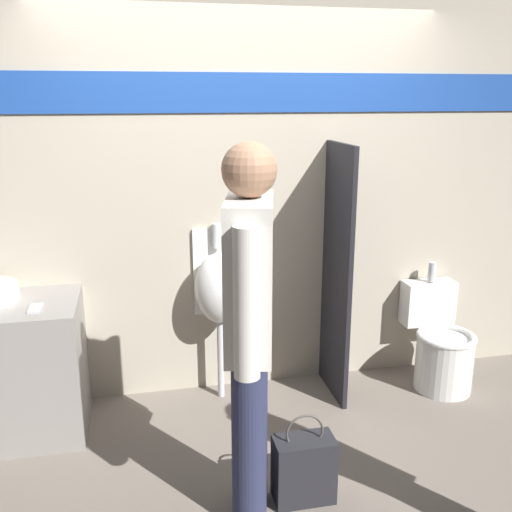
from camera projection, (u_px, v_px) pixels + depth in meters
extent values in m
plane|color=#70665B|center=(262.00, 426.00, 3.53)|extent=(16.00, 16.00, 0.00)
cube|color=#B2A893|center=(242.00, 194.00, 3.73)|extent=(4.39, 0.06, 2.70)
cube|color=#1E479E|center=(243.00, 93.00, 3.52)|extent=(4.31, 0.01, 0.24)
cube|color=#B7B7BC|center=(35.00, 308.00, 3.19)|extent=(0.07, 0.14, 0.01)
cube|color=black|center=(337.00, 275.00, 3.72)|extent=(0.03, 0.49, 1.69)
cylinder|color=silver|center=(221.00, 358.00, 3.81)|extent=(0.04, 0.04, 0.56)
ellipsoid|color=white|center=(219.00, 288.00, 3.68)|extent=(0.32, 0.29, 0.47)
cube|color=white|center=(216.00, 271.00, 3.79)|extent=(0.30, 0.02, 0.58)
cylinder|color=silver|center=(216.00, 236.00, 3.68)|extent=(0.06, 0.06, 0.16)
cylinder|color=white|center=(444.00, 364.00, 3.94)|extent=(0.39, 0.39, 0.38)
torus|color=white|center=(447.00, 337.00, 3.88)|extent=(0.40, 0.40, 0.04)
cube|color=white|center=(428.00, 302.00, 4.11)|extent=(0.37, 0.16, 0.32)
cylinder|color=silver|center=(432.00, 272.00, 4.02)|extent=(0.06, 0.06, 0.14)
cylinder|color=#282D4C|center=(249.00, 443.00, 2.62)|extent=(0.16, 0.16, 0.87)
cylinder|color=#282D4C|center=(251.00, 422.00, 2.79)|extent=(0.16, 0.16, 0.87)
cube|color=silver|center=(250.00, 276.00, 2.49)|extent=(0.30, 0.49, 0.69)
cylinder|color=silver|center=(247.00, 304.00, 2.25)|extent=(0.11, 0.11, 0.64)
cylinder|color=silver|center=(252.00, 266.00, 2.75)|extent=(0.11, 0.11, 0.64)
sphere|color=#A87A5B|center=(249.00, 170.00, 2.36)|extent=(0.24, 0.24, 0.24)
cube|color=#232328|center=(304.00, 469.00, 2.86)|extent=(0.30, 0.17, 0.34)
torus|color=#4C4742|center=(305.00, 432.00, 2.80)|extent=(0.19, 0.01, 0.19)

